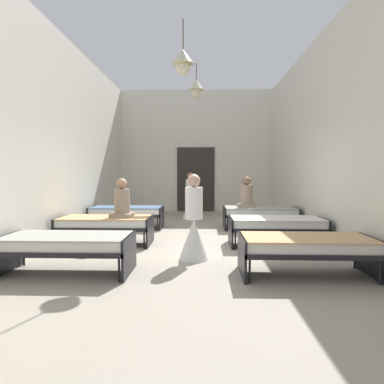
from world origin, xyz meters
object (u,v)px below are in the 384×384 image
object	(u,v)px
bed_right_row_1	(276,224)
patient_seated_secondary	(122,203)
bed_right_row_0	(306,246)
nurse_near_aisle	(194,229)
bed_left_row_2	(127,212)
patient_seated_primary	(246,196)
bed_right_row_2	(260,212)
nurse_mid_aisle	(190,202)
bed_left_row_0	(67,244)
bed_left_row_1	(106,223)

from	to	relation	value
bed_right_row_1	patient_seated_secondary	size ratio (longest dim) A/B	2.37
bed_right_row_0	nurse_near_aisle	world-z (taller)	nurse_near_aisle
bed_right_row_1	bed_left_row_2	distance (m)	4.01
bed_right_row_1	patient_seated_primary	bearing A→B (deg)	100.22
bed_right_row_1	bed_right_row_2	size ratio (longest dim) A/B	1.00
bed_right_row_2	patient_seated_primary	world-z (taller)	patient_seated_primary
bed_left_row_2	patient_seated_primary	distance (m)	3.21
nurse_mid_aisle	patient_seated_primary	xyz separation A→B (m)	(1.55, -1.77, 0.34)
bed_left_row_2	patient_seated_primary	xyz separation A→B (m)	(3.18, 0.04, 0.43)
bed_right_row_1	bed_right_row_2	world-z (taller)	same
patient_seated_primary	patient_seated_secondary	world-z (taller)	same
bed_left_row_0	nurse_mid_aisle	bearing A→B (deg)	73.80
patient_seated_secondary	bed_right_row_0	bearing A→B (deg)	-31.02
bed_left_row_0	patient_seated_primary	bearing A→B (deg)	50.41
bed_left_row_2	nurse_near_aisle	size ratio (longest dim) A/B	1.28
bed_left_row_0	patient_seated_primary	size ratio (longest dim) A/B	2.37
bed_left_row_1	bed_right_row_2	distance (m)	4.01
bed_right_row_0	patient_seated_primary	bearing A→B (deg)	95.21
bed_right_row_1	patient_seated_secondary	xyz separation A→B (m)	(-3.18, 0.01, 0.43)
bed_right_row_2	patient_seated_secondary	world-z (taller)	patient_seated_secondary
bed_right_row_0	nurse_mid_aisle	xyz separation A→B (m)	(-1.90, 5.61, 0.09)
bed_left_row_2	bed_left_row_0	bearing A→B (deg)	-90.00
bed_left_row_0	nurse_near_aisle	world-z (taller)	nurse_near_aisle
bed_right_row_2	patient_seated_secondary	distance (m)	3.72
bed_left_row_0	patient_seated_secondary	world-z (taller)	patient_seated_secondary
bed_left_row_2	nurse_mid_aisle	xyz separation A→B (m)	(1.63, 1.81, 0.09)
bed_right_row_2	patient_seated_primary	xyz separation A→B (m)	(-0.35, 0.04, 0.43)
bed_left_row_1	nurse_near_aisle	bearing A→B (deg)	-29.99
bed_right_row_2	bed_left_row_0	bearing A→B (deg)	-132.86
bed_right_row_2	nurse_mid_aisle	size ratio (longest dim) A/B	1.28
bed_right_row_0	nurse_near_aisle	distance (m)	1.85
bed_right_row_0	bed_right_row_2	xyz separation A→B (m)	(0.00, 3.80, 0.00)
bed_left_row_0	nurse_near_aisle	bearing A→B (deg)	23.75
bed_left_row_1	bed_right_row_2	size ratio (longest dim) A/B	1.00
bed_right_row_1	nurse_near_aisle	size ratio (longest dim) A/B	1.28
bed_right_row_0	nurse_mid_aisle	distance (m)	5.92
bed_right_row_0	patient_seated_primary	world-z (taller)	patient_seated_primary
bed_left_row_0	nurse_near_aisle	xyz separation A→B (m)	(1.87, 0.82, 0.09)
bed_left_row_2	patient_seated_primary	world-z (taller)	patient_seated_primary
bed_right_row_1	patient_seated_primary	distance (m)	2.02
bed_left_row_2	bed_right_row_2	size ratio (longest dim) A/B	1.00
patient_seated_primary	bed_left_row_2	bearing A→B (deg)	-179.25
bed_left_row_0	patient_seated_secondary	size ratio (longest dim) A/B	2.37
bed_left_row_1	nurse_near_aisle	distance (m)	2.16
bed_left_row_1	bed_right_row_2	xyz separation A→B (m)	(3.53, 1.90, 0.00)
bed_right_row_2	bed_right_row_0	bearing A→B (deg)	-90.00
bed_left_row_2	bed_left_row_1	bearing A→B (deg)	-90.00
nurse_near_aisle	patient_seated_primary	bearing A→B (deg)	-159.21
bed_right_row_1	nurse_near_aisle	distance (m)	1.98
nurse_mid_aisle	patient_seated_primary	size ratio (longest dim) A/B	1.86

